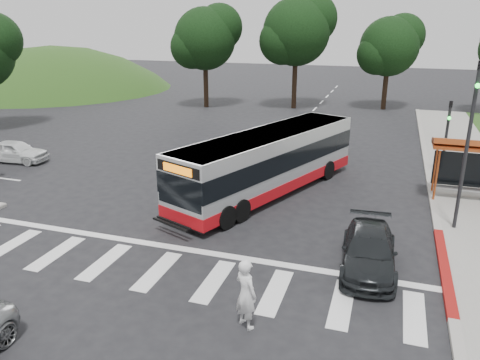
% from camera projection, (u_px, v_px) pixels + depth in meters
% --- Properties ---
extents(ground, '(140.00, 140.00, 0.00)m').
position_uv_depth(ground, '(213.00, 214.00, 19.89)').
color(ground, black).
rests_on(ground, ground).
extents(sidewalk_east, '(4.00, 40.00, 0.12)m').
position_uv_depth(sidewalk_east, '(471.00, 181.00, 23.82)').
color(sidewalk_east, gray).
rests_on(sidewalk_east, ground).
extents(curb_east, '(0.30, 40.00, 0.15)m').
position_uv_depth(curb_east, '(429.00, 177.00, 24.41)').
color(curb_east, '#9E9991').
rests_on(curb_east, ground).
extents(curb_east_red, '(0.32, 6.00, 0.15)m').
position_uv_depth(curb_east_red, '(445.00, 268.00, 15.42)').
color(curb_east_red, maroon).
rests_on(curb_east_red, ground).
extents(hillside_nw, '(44.00, 44.00, 10.00)m').
position_uv_depth(hillside_nw, '(56.00, 88.00, 56.28)').
color(hillside_nw, '#204215').
rests_on(hillside_nw, ground).
extents(crosswalk_ladder, '(18.00, 2.60, 0.01)m').
position_uv_depth(crosswalk_ladder, '(157.00, 271.00, 15.40)').
color(crosswalk_ladder, silver).
rests_on(crosswalk_ladder, ground).
extents(traffic_signal_ne_tall, '(0.18, 0.37, 6.50)m').
position_uv_depth(traffic_signal_ne_tall, '(469.00, 134.00, 17.15)').
color(traffic_signal_ne_tall, black).
rests_on(traffic_signal_ne_tall, ground).
extents(traffic_signal_ne_short, '(0.18, 0.37, 4.00)m').
position_uv_depth(traffic_signal_ne_short, '(447.00, 131.00, 23.89)').
color(traffic_signal_ne_short, black).
rests_on(traffic_signal_ne_short, ground).
extents(tree_north_a, '(6.60, 6.15, 10.17)m').
position_uv_depth(tree_north_a, '(297.00, 31.00, 41.63)').
color(tree_north_a, black).
rests_on(tree_north_a, ground).
extents(tree_north_b, '(5.72, 5.33, 8.43)m').
position_uv_depth(tree_north_b, '(390.00, 46.00, 41.48)').
color(tree_north_b, black).
rests_on(tree_north_b, ground).
extents(tree_north_c, '(6.16, 5.74, 9.30)m').
position_uv_depth(tree_north_c, '(206.00, 38.00, 42.40)').
color(tree_north_c, black).
rests_on(tree_north_c, ground).
extents(transit_bus, '(6.46, 11.45, 2.93)m').
position_uv_depth(transit_bus, '(268.00, 164.00, 21.88)').
color(transit_bus, '#AAACAF').
rests_on(transit_bus, ground).
extents(pedestrian, '(0.87, 0.79, 1.99)m').
position_uv_depth(pedestrian, '(246.00, 294.00, 12.34)').
color(pedestrian, white).
rests_on(pedestrian, ground).
extents(dark_sedan, '(1.97, 4.37, 1.24)m').
position_uv_depth(dark_sedan, '(369.00, 251.00, 15.43)').
color(dark_sedan, black).
rests_on(dark_sedan, ground).
extents(west_car_white, '(3.83, 1.82, 1.26)m').
position_uv_depth(west_car_white, '(16.00, 151.00, 27.04)').
color(west_car_white, silver).
rests_on(west_car_white, ground).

